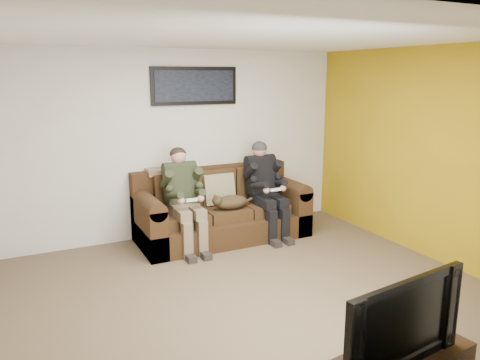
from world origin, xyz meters
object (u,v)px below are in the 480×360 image
cat (230,202)px  television (392,318)px  person_right (265,183)px  framed_poster (195,86)px  sofa (220,212)px  person_left (184,193)px

cat → television: size_ratio=0.63×
person_right → cat: bearing=-172.4°
framed_poster → sofa: bearing=-62.4°
person_right → framed_poster: bearing=144.3°
sofa → person_left: person_left is taller
sofa → framed_poster: bearing=117.6°
sofa → person_right: size_ratio=1.76×
cat → person_left: bearing=173.0°
person_right → cat: (-0.58, -0.08, -0.19)m
person_left → person_right: person_right is taller
person_left → cat: person_left is taller
sofa → cat: bearing=-84.3°
framed_poster → television: framed_poster is taller
sofa → person_left: bearing=-162.0°
person_left → television: person_left is taller
television → person_right: bearing=66.2°
person_right → television: size_ratio=1.27×
television → sofa: bearing=75.8°
cat → framed_poster: (-0.23, 0.66, 1.53)m
person_left → framed_poster: framed_poster is taller
sofa → television: 3.83m
person_right → person_left: bearing=-180.0°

